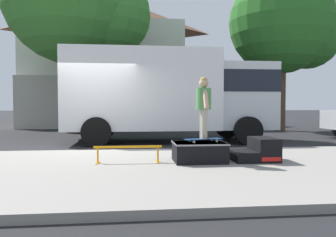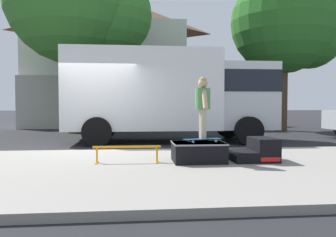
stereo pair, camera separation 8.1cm
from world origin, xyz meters
The scene contains 11 objects.
ground_plane centered at (0.00, 0.00, 0.00)m, with size 140.00×140.00×0.00m, color black.
sidewalk_slab centered at (0.00, -3.00, 0.06)m, with size 50.00×5.00×0.12m, color gray.
skate_box centered at (2.46, -2.53, 0.33)m, with size 1.03×0.82×0.39m.
kicker_ramp centered at (3.67, -2.53, 0.31)m, with size 0.88×0.77×0.47m.
grind_rail centered at (1.04, -2.48, 0.36)m, with size 1.34×0.28×0.33m.
skateboard centered at (2.55, -2.52, 0.57)m, with size 0.81×0.37×0.07m.
skater_kid centered at (2.55, -2.52, 1.31)m, with size 0.30×0.64×1.24m.
box_truck centered at (2.43, 2.20, 1.70)m, with size 6.91×2.63×3.05m.
street_tree_main centered at (-1.19, 6.12, 5.82)m, with size 6.43×5.84×8.92m.
street_tree_neighbour centered at (8.62, 6.58, 5.11)m, with size 5.46×4.97×7.75m.
house_behind centered at (-0.45, 12.92, 4.24)m, with size 9.54×8.23×8.40m.
Camera 2 is at (1.21, -9.06, 1.26)m, focal length 35.53 mm.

